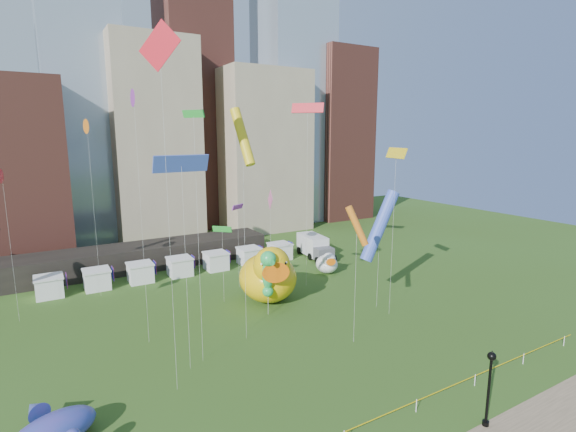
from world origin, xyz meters
TOP-DOWN VIEW (x-y plane):
  - skyline at (2.25, 61.06)m, footprint 101.00×23.00m
  - pavilion at (-4.00, 42.00)m, footprint 38.00×6.00m
  - vendor_tents at (1.02, 36.00)m, footprint 33.24×2.80m
  - big_duck at (6.69, 22.02)m, footprint 8.25×9.46m
  - small_duck at (18.04, 26.91)m, footprint 3.87×4.33m
  - seahorse_green at (5.01, 18.91)m, footprint 1.83×2.17m
  - seahorse_purple at (7.61, 21.81)m, footprint 1.62×1.81m
  - whale_inflatable at (-14.80, 8.75)m, footprint 5.56×6.22m
  - lamppost at (8.73, -3.20)m, footprint 0.53×0.53m
  - box_truck at (21.09, 34.49)m, footprint 3.69×7.72m
  - kite_0 at (-6.86, 10.59)m, footprint 2.07×2.40m
  - kite_3 at (-3.89, 13.51)m, footprint 1.31×1.61m
  - kite_4 at (0.85, 15.37)m, footprint 1.36×2.96m
  - kite_5 at (-5.14, 12.91)m, footprint 4.15×0.91m
  - kite_6 at (8.68, 9.81)m, footprint 1.96×1.75m
  - kite_7 at (-6.91, 19.02)m, footprint 0.22×1.42m
  - kite_8 at (-16.89, 29.98)m, footprint 0.39×1.36m
  - kite_9 at (12.96, 33.23)m, footprint 0.78×2.76m
  - kite_11 at (2.42, 24.46)m, footprint 1.77×1.67m
  - kite_12 at (15.76, 12.83)m, footprint 1.33×3.35m
  - kite_13 at (15.98, 14.96)m, footprint 4.49×1.67m
  - kite_14 at (-8.99, 33.26)m, footprint 0.42×1.57m
  - kite_15 at (5.84, 28.01)m, footprint 1.82×1.24m
  - kite_16 at (13.04, 24.26)m, footprint 2.85×3.10m

SIDE VIEW (x-z plane):
  - whale_inflatable at x=-14.80m, z-range -0.09..2.09m
  - vendor_tents at x=1.02m, z-range -0.09..2.31m
  - small_duck at x=18.04m, z-range -0.12..2.91m
  - pavilion at x=-4.00m, z-range 0.00..3.20m
  - box_truck at x=21.09m, z-range 0.04..3.20m
  - big_duck at x=6.69m, z-range -0.27..6.39m
  - lamppost at x=8.73m, z-range 0.57..5.69m
  - seahorse_purple at x=7.61m, z-range 1.25..6.82m
  - seahorse_green at x=5.01m, z-range 1.39..8.12m
  - kite_11 at x=2.42m, z-range 3.88..12.40m
  - kite_13 at x=15.98m, z-range 2.53..15.07m
  - kite_9 at x=12.96m, z-range 3.92..14.81m
  - kite_15 at x=5.84m, z-range 4.66..14.77m
  - kite_6 at x=8.68m, z-range 4.38..16.65m
  - kite_8 at x=-16.89m, z-range 6.73..21.71m
  - kite_5 at x=-5.14m, z-range 7.64..24.28m
  - kite_12 at x=15.76m, z-range 7.83..24.69m
  - kite_4 at x=0.85m, z-range 7.72..28.05m
  - kite_14 at x=-8.99m, z-range 8.99..28.71m
  - kite_3 at x=-3.89m, z-range 9.24..29.08m
  - kite_7 at x=-6.91m, z-range 9.96..31.62m
  - kite_16 at x=13.04m, z-range 10.14..31.76m
  - skyline at x=2.25m, z-range -12.56..55.44m
  - kite_0 at x=-6.86m, z-range 10.49..35.54m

